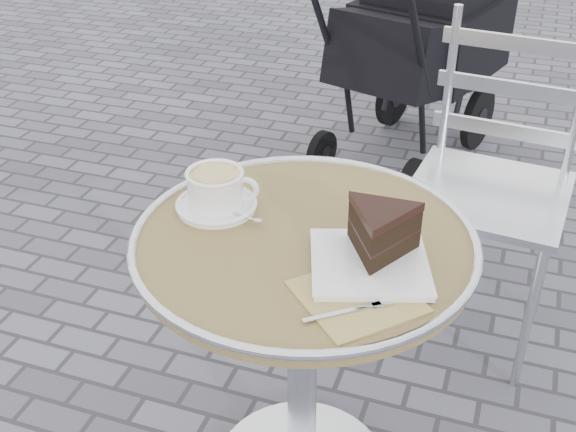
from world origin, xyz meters
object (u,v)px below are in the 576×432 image
(cafe_table, at_px, (303,300))
(cake_plate_set, at_px, (378,239))
(baby_stroller, at_px, (417,51))
(bistro_chair, at_px, (500,148))
(cappuccino_set, at_px, (217,192))

(cafe_table, distance_m, cake_plate_set, 0.27)
(cake_plate_set, height_order, baby_stroller, baby_stroller)
(bistro_chair, relative_size, baby_stroller, 0.85)
(cafe_table, relative_size, cappuccino_set, 3.68)
(cafe_table, distance_m, cappuccino_set, 0.30)
(baby_stroller, bearing_deg, cafe_table, -69.85)
(cake_plate_set, xyz_separation_m, bistro_chair, (0.18, 0.85, -0.18))
(cafe_table, xyz_separation_m, bistro_chair, (0.34, 0.82, 0.04))
(baby_stroller, bearing_deg, cappuccino_set, -76.42)
(baby_stroller, bearing_deg, bistro_chair, -50.98)
(cappuccino_set, height_order, baby_stroller, baby_stroller)
(cake_plate_set, distance_m, baby_stroller, 1.98)
(cafe_table, xyz_separation_m, cake_plate_set, (0.16, -0.04, 0.22))
(cafe_table, xyz_separation_m, cappuccino_set, (-0.22, 0.05, 0.20))
(cake_plate_set, bearing_deg, bistro_chair, 59.70)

